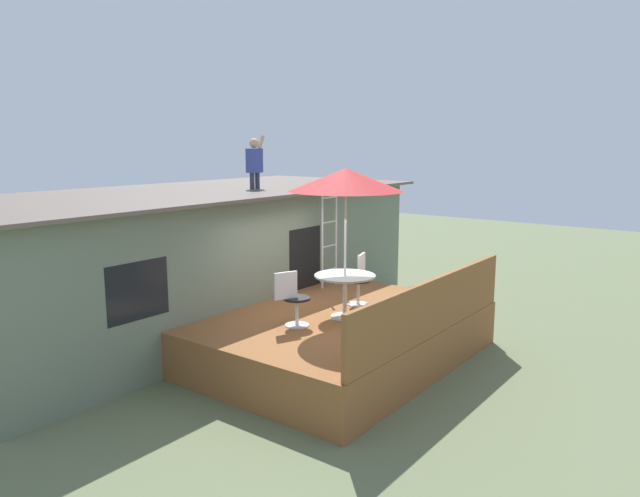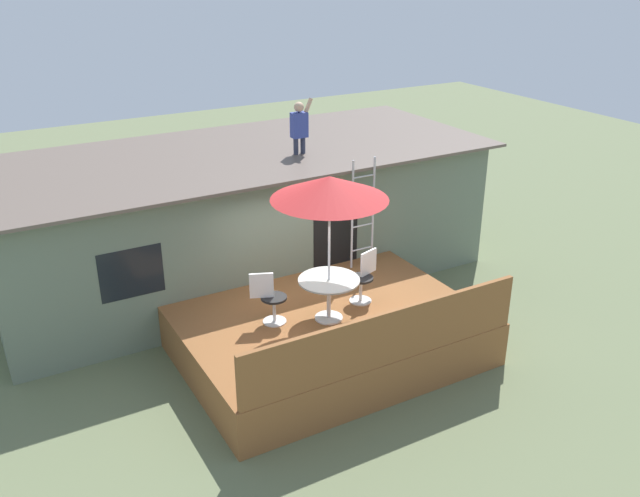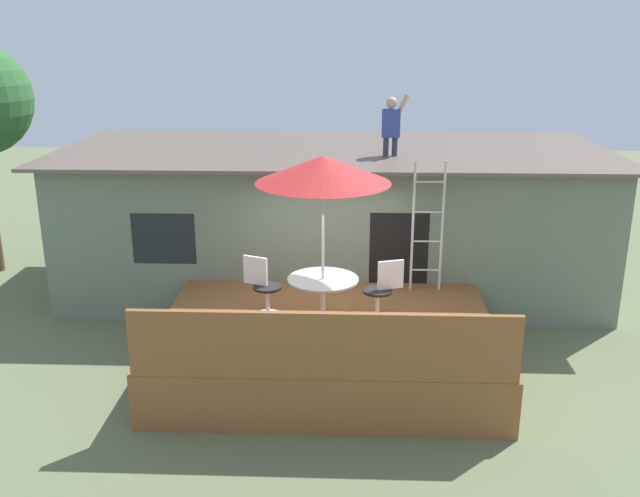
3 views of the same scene
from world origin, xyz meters
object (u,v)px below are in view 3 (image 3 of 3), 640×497
(patio_chair_left, at_px, (263,287))
(step_ladder, at_px, (428,227))
(patio_table, at_px, (323,289))
(patio_chair_right, at_px, (382,291))
(person_figure, at_px, (392,122))
(patio_umbrella, at_px, (323,170))

(patio_chair_left, bearing_deg, step_ladder, 46.71)
(step_ladder, distance_m, patio_chair_left, 2.91)
(patio_table, distance_m, patio_chair_left, 1.01)
(patio_chair_right, bearing_deg, step_ladder, -139.48)
(step_ladder, distance_m, person_figure, 2.22)
(step_ladder, bearing_deg, person_figure, 109.43)
(patio_chair_right, bearing_deg, patio_table, -0.00)
(step_ladder, bearing_deg, patio_umbrella, -136.99)
(patio_chair_left, bearing_deg, patio_chair_right, 19.28)
(patio_umbrella, height_order, patio_chair_left, patio_umbrella)
(person_figure, bearing_deg, patio_table, -109.80)
(patio_table, bearing_deg, patio_chair_left, 157.59)
(patio_umbrella, xyz_separation_m, person_figure, (1.11, 3.09, 0.25))
(person_figure, distance_m, patio_chair_right, 3.54)
(step_ladder, bearing_deg, patio_table, -136.99)
(patio_table, relative_size, person_figure, 0.94)
(step_ladder, relative_size, person_figure, 1.98)
(step_ladder, bearing_deg, patio_chair_left, -155.70)
(person_figure, xyz_separation_m, patio_chair_left, (-2.04, -2.71, -2.14))
(patio_table, height_order, patio_chair_right, patio_chair_right)
(patio_table, xyz_separation_m, person_figure, (1.11, 3.09, 2.01))
(patio_chair_left, bearing_deg, patio_table, 0.00)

